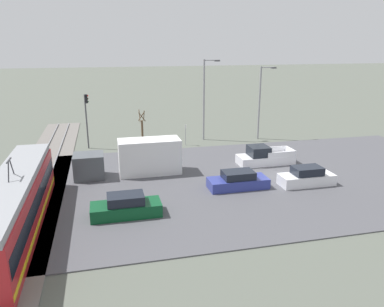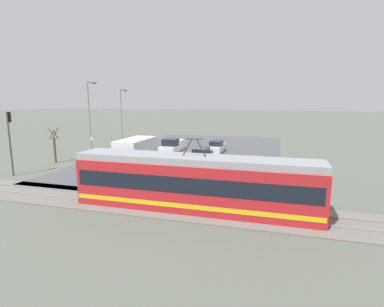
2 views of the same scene
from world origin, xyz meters
The scene contains 14 objects.
ground_plane centered at (0.00, 0.00, 0.00)m, with size 320.00×320.00×0.00m, color #565B51.
road_surface centered at (0.00, 0.00, 0.04)m, with size 21.47×38.43×0.08m.
rail_bed centered at (0.00, 19.94, 0.05)m, with size 55.23×4.40×0.22m.
light_rail_tram centered at (-5.43, 19.94, 1.77)m, with size 15.78×2.61×4.61m.
box_truck centered at (3.38, 11.88, 1.50)m, with size 2.36×9.20×3.09m.
pickup_truck centered at (3.44, -0.43, 0.76)m, with size 2.09×5.39×1.79m.
sedan_car_0 centered at (-4.83, 13.29, 0.70)m, with size 1.86×4.69×1.51m.
sedan_car_1 centered at (-2.51, -1.50, 0.71)m, with size 1.76×4.50×1.54m.
sedan_car_2 centered at (-1.86, 4.21, 0.66)m, with size 1.89×4.79×1.41m.
traffic_light_pole centered at (13.39, 16.11, 3.83)m, with size 0.28×0.47×5.98m.
street_tree centered at (13.72, 10.13, 1.82)m, with size 0.96×0.80×4.01m.
street_lamp_near_crossing centered at (14.14, 2.54, 5.38)m, with size 0.36×1.95×9.48m.
street_lamp_mid_block centered at (13.01, -4.04, 4.96)m, with size 0.36×1.95×8.65m.
no_parking_sign centered at (12.13, 5.39, 1.47)m, with size 0.32×0.08×2.43m.
Camera 1 is at (-28.29, 14.37, 11.30)m, focal length 35.00 mm.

